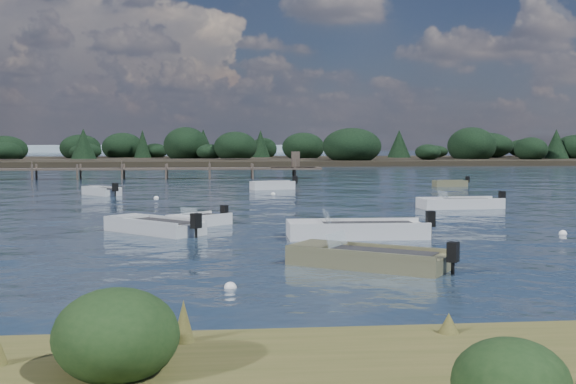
{
  "coord_description": "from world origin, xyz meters",
  "views": [
    {
      "loc": [
        -4.22,
        -24.61,
        3.73
      ],
      "look_at": [
        -0.26,
        14.0,
        1.0
      ],
      "focal_mm": 45.0,
      "sensor_mm": 36.0,
      "label": 1
    }
  ],
  "objects": [
    {
      "name": "buoy_a",
      "position": [
        -3.83,
        -6.41,
        0.0
      ],
      "size": [
        0.32,
        0.32,
        0.32
      ],
      "primitive_type": "sphere",
      "color": "white",
      "rests_on": "ground"
    },
    {
      "name": "tender_far_grey",
      "position": [
        -12.02,
        26.43,
        0.16
      ],
      "size": [
        3.02,
        3.34,
        1.16
      ],
      "color": "#B2B7BA",
      "rests_on": "ground"
    },
    {
      "name": "tender_far_white",
      "position": [
        0.3,
        31.2,
        0.18
      ],
      "size": [
        3.81,
        2.15,
        1.28
      ],
      "color": "silver",
      "rests_on": "ground"
    },
    {
      "name": "buoy_c",
      "position": [
        -8.05,
        5.9,
        0.0
      ],
      "size": [
        0.32,
        0.32,
        0.32
      ],
      "primitive_type": "sphere",
      "color": "white",
      "rests_on": "ground"
    },
    {
      "name": "shore_lip",
      "position": [
        0.0,
        -12.2,
        0.0
      ],
      "size": [
        160.0,
        0.6,
        0.3
      ],
      "primitive_type": "cube",
      "color": "black",
      "rests_on": "ground"
    },
    {
      "name": "tender_far_grey_b",
      "position": [
        15.2,
        33.22,
        0.15
      ],
      "size": [
        3.09,
        1.32,
        1.05
      ],
      "color": "#706E4B",
      "rests_on": "ground"
    },
    {
      "name": "buoy_e",
      "position": [
        -0.1,
        25.76,
        0.0
      ],
      "size": [
        0.32,
        0.32,
        0.32
      ],
      "primitive_type": "sphere",
      "color": "white",
      "rests_on": "ground"
    },
    {
      "name": "dinghy_mid_white_a",
      "position": [
        1.26,
        2.82,
        0.18
      ],
      "size": [
        5.78,
        2.12,
        1.35
      ],
      "color": "silver",
      "rests_on": "ground"
    },
    {
      "name": "dinghy_extra_a",
      "position": [
        -4.89,
        7.46,
        0.14
      ],
      "size": [
        2.96,
        2.89,
        1.07
      ],
      "color": "silver",
      "rests_on": "ground"
    },
    {
      "name": "buoy_extra_a",
      "position": [
        -8.01,
        23.16,
        0.0
      ],
      "size": [
        0.32,
        0.32,
        0.32
      ],
      "primitive_type": "sphere",
      "color": "white",
      "rests_on": "ground"
    },
    {
      "name": "dinghy_mid_white_b",
      "position": [
        9.44,
        14.34,
        0.16
      ],
      "size": [
        5.01,
        2.07,
        1.23
      ],
      "color": "silver",
      "rests_on": "ground"
    },
    {
      "name": "far_headland",
      "position": [
        25.0,
        100.0,
        1.96
      ],
      "size": [
        190.0,
        40.0,
        5.8
      ],
      "color": "black",
      "rests_on": "ground"
    },
    {
      "name": "dinghy_near_olive",
      "position": [
        0.3,
        -3.72,
        0.16
      ],
      "size": [
        4.83,
        4.08,
        1.23
      ],
      "color": "#706E4B",
      "rests_on": "ground"
    },
    {
      "name": "jetty",
      "position": [
        -21.74,
        47.99,
        0.98
      ],
      "size": [
        64.5,
        3.2,
        3.4
      ],
      "color": "#4F433A",
      "rests_on": "ground"
    },
    {
      "name": "buoy_b",
      "position": [
        9.76,
        2.96,
        0.0
      ],
      "size": [
        0.32,
        0.32,
        0.32
      ],
      "primitive_type": "sphere",
      "color": "white",
      "rests_on": "ground"
    },
    {
      "name": "dinghy_mid_grey",
      "position": [
        -6.68,
        5.08,
        0.16
      ],
      "size": [
        4.33,
        4.29,
        1.21
      ],
      "color": "#B2B7BA",
      "rests_on": "ground"
    },
    {
      "name": "ground",
      "position": [
        0.0,
        60.0,
        0.0
      ],
      "size": [
        400.0,
        400.0,
        0.0
      ],
      "primitive_type": "plane",
      "color": "#172435",
      "rests_on": "ground"
    }
  ]
}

